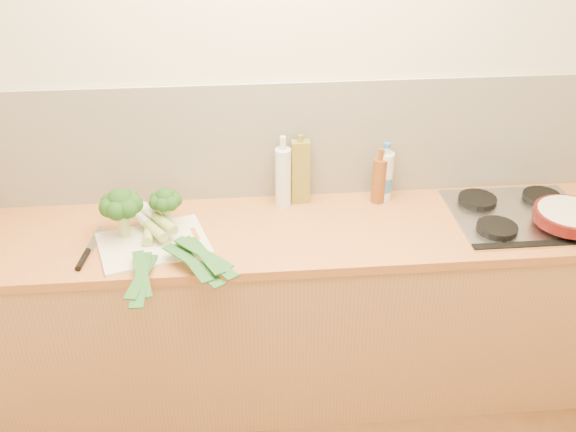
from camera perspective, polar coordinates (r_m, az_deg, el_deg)
name	(u,v)px	position (r m, az deg, el deg)	size (l,w,h in m)	color
room_shell	(281,142)	(2.85, -0.58, 6.63)	(3.50, 3.50, 3.50)	beige
counter	(287,310)	(2.99, -0.06, -8.38)	(3.20, 0.62, 0.90)	#B47A4B
gas_hob	(520,215)	(2.97, 19.94, 0.12)	(0.58, 0.50, 0.04)	silver
chopping_board	(153,244)	(2.67, -11.88, -2.42)	(0.43, 0.31, 0.01)	beige
broccoli_left	(121,205)	(2.66, -14.63, 0.99)	(0.17, 0.18, 0.22)	#9EAF66
broccoli_right	(165,201)	(2.70, -10.85, 1.33)	(0.14, 0.14, 0.18)	#9EAF66
leek_front	(147,242)	(2.63, -12.40, -2.25)	(0.10, 0.69, 0.04)	white
leek_mid	(165,239)	(2.60, -10.85, -2.04)	(0.40, 0.57, 0.04)	white
leek_back	(174,231)	(2.61, -10.08, -1.30)	(0.42, 0.58, 0.04)	white
chefs_knife	(86,254)	(2.67, -17.49, -3.26)	(0.07, 0.32, 0.02)	silver
skillet	(570,216)	(2.94, 23.80, 0.03)	(0.42, 0.30, 0.05)	#50100D
oil_tin	(300,172)	(2.85, 1.10, 3.97)	(0.08, 0.05, 0.33)	olive
glass_bottle	(283,177)	(2.83, -0.44, 3.52)	(0.07, 0.07, 0.34)	silver
amber_bottle	(379,180)	(2.90, 8.09, 3.22)	(0.06, 0.06, 0.26)	brown
water_bottle	(384,178)	(2.92, 8.55, 3.39)	(0.08, 0.08, 0.26)	silver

